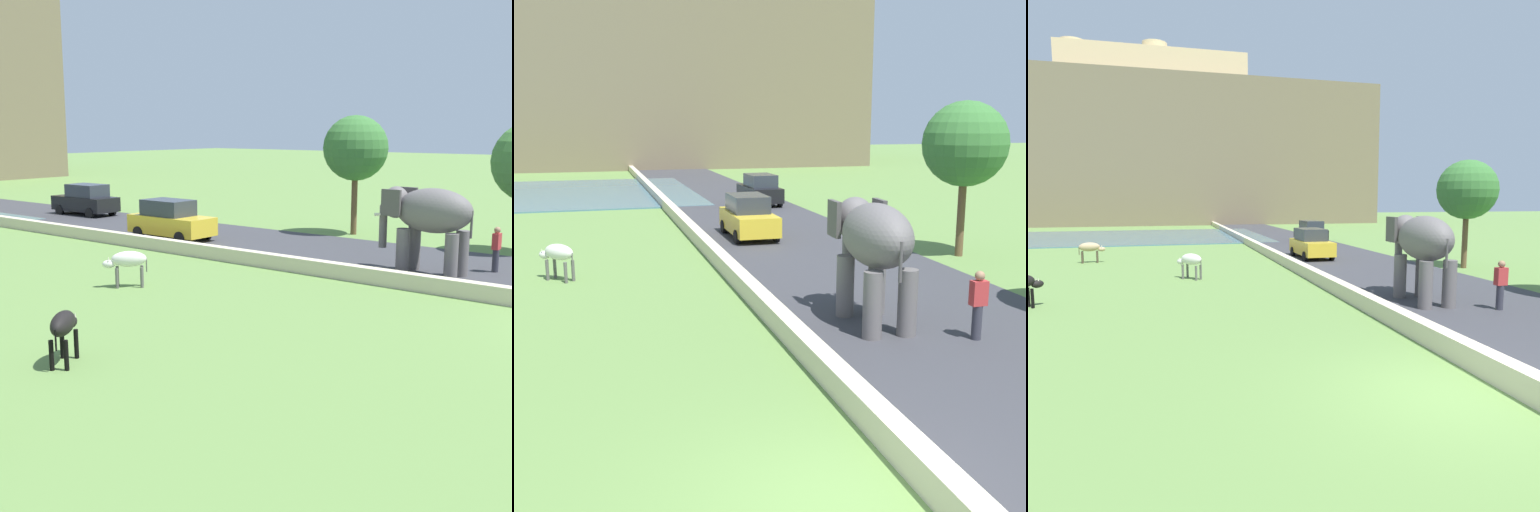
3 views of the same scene
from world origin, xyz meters
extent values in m
cube|color=#38383D|center=(5.00, 20.00, 0.03)|extent=(7.00, 120.00, 0.06)
cube|color=beige|center=(1.20, 18.00, 0.26)|extent=(0.40, 110.00, 0.52)
ellipsoid|color=#605B5B|center=(3.42, 6.65, 2.24)|extent=(1.50, 2.75, 1.50)
cylinder|color=#605B5B|center=(3.04, 7.54, 0.80)|extent=(0.44, 0.44, 1.60)
cylinder|color=#605B5B|center=(3.88, 7.51, 0.80)|extent=(0.44, 0.44, 1.60)
cylinder|color=#605B5B|center=(2.97, 5.78, 0.80)|extent=(0.44, 0.44, 1.60)
cylinder|color=#605B5B|center=(3.81, 5.75, 0.80)|extent=(0.44, 0.44, 1.60)
ellipsoid|color=#605B5B|center=(3.48, 8.06, 2.42)|extent=(1.03, 0.94, 1.10)
cube|color=#484444|center=(2.87, 7.95, 2.46)|extent=(0.15, 0.70, 0.90)
cube|color=#484444|center=(4.07, 7.91, 2.46)|extent=(0.15, 0.70, 0.90)
cylinder|color=#605B5B|center=(3.49, 8.53, 1.54)|extent=(0.28, 0.28, 1.50)
cone|color=silver|center=(3.27, 8.48, 1.99)|extent=(0.14, 0.56, 0.17)
cone|color=silver|center=(3.71, 8.46, 1.99)|extent=(0.14, 0.56, 0.17)
cylinder|color=#484444|center=(3.38, 5.32, 1.89)|extent=(0.08, 0.08, 0.90)
cylinder|color=#33333D|center=(5.19, 5.08, 0.42)|extent=(0.22, 0.22, 0.85)
cube|color=#B73333|center=(5.19, 5.08, 1.13)|extent=(0.36, 0.22, 0.56)
sphere|color=#997051|center=(5.19, 5.08, 1.52)|extent=(0.22, 0.22, 0.22)
cube|color=black|center=(6.58, 29.04, 0.70)|extent=(1.81, 4.04, 0.80)
cube|color=#2D333D|center=(6.58, 28.84, 1.45)|extent=(1.50, 2.24, 0.70)
cylinder|color=black|center=(5.73, 30.31, 0.30)|extent=(0.20, 0.60, 0.60)
cylinder|color=black|center=(7.35, 30.36, 0.30)|extent=(0.20, 0.60, 0.60)
cylinder|color=black|center=(5.80, 27.71, 0.30)|extent=(0.20, 0.60, 0.60)
cylinder|color=black|center=(7.42, 27.76, 0.30)|extent=(0.20, 0.60, 0.60)
cube|color=gold|center=(3.42, 18.96, 0.70)|extent=(1.71, 4.01, 0.80)
cube|color=#2D333D|center=(3.43, 19.16, 1.45)|extent=(1.45, 2.21, 0.70)
cylinder|color=black|center=(4.23, 17.66, 0.30)|extent=(0.18, 0.60, 0.60)
cylinder|color=black|center=(2.61, 17.67, 0.30)|extent=(0.18, 0.60, 0.60)
cylinder|color=black|center=(4.24, 20.26, 0.30)|extent=(0.18, 0.60, 0.60)
cylinder|color=black|center=(2.62, 20.27, 0.30)|extent=(0.18, 0.60, 0.60)
ellipsoid|color=black|center=(-9.64, 9.13, 0.90)|extent=(1.14, 1.02, 0.50)
cylinder|color=black|center=(-9.43, 9.48, 0.33)|extent=(0.10, 0.10, 0.65)
cylinder|color=black|center=(-9.24, 9.24, 0.33)|extent=(0.10, 0.10, 0.65)
cylinder|color=black|center=(-10.04, 9.01, 0.33)|extent=(0.10, 0.10, 0.65)
cylinder|color=black|center=(-9.85, 8.77, 0.33)|extent=(0.10, 0.10, 0.65)
ellipsoid|color=black|center=(-9.14, 9.51, 0.75)|extent=(0.46, 0.43, 0.26)
cone|color=beige|center=(-9.19, 9.58, 0.92)|extent=(0.04, 0.04, 0.12)
cone|color=beige|center=(-9.08, 9.44, 0.92)|extent=(0.04, 0.04, 0.12)
cylinder|color=black|center=(-10.07, 8.80, 0.70)|extent=(0.04, 0.04, 0.45)
ellipsoid|color=silver|center=(-3.93, 13.49, 0.90)|extent=(1.10, 1.08, 0.50)
cylinder|color=#595753|center=(-4.31, 13.65, 0.33)|extent=(0.10, 0.10, 0.65)
cylinder|color=#595753|center=(-4.10, 13.87, 0.33)|extent=(0.10, 0.10, 0.65)
cylinder|color=#595753|center=(-3.76, 13.11, 0.33)|extent=(0.10, 0.10, 0.65)
cylinder|color=#595753|center=(-3.55, 13.34, 0.33)|extent=(0.10, 0.10, 0.65)
ellipsoid|color=silver|center=(-4.38, 13.93, 0.75)|extent=(0.45, 0.45, 0.26)
cone|color=beige|center=(-4.45, 13.87, 0.92)|extent=(0.04, 0.04, 0.12)
cone|color=beige|center=(-4.32, 14.00, 0.92)|extent=(0.04, 0.04, 0.12)
cylinder|color=#595753|center=(-3.54, 13.12, 0.70)|extent=(0.04, 0.04, 0.45)
cylinder|color=brown|center=(9.92, 13.41, 1.49)|extent=(0.28, 0.28, 2.98)
sphere|color=#387033|center=(9.92, 13.41, 4.03)|extent=(3.01, 3.01, 3.01)
camera|label=1|loc=(-18.07, -2.65, 4.96)|focal=48.02mm
camera|label=2|loc=(-3.01, -6.92, 4.89)|focal=45.47mm
camera|label=3|loc=(-4.91, -6.82, 3.52)|focal=31.84mm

